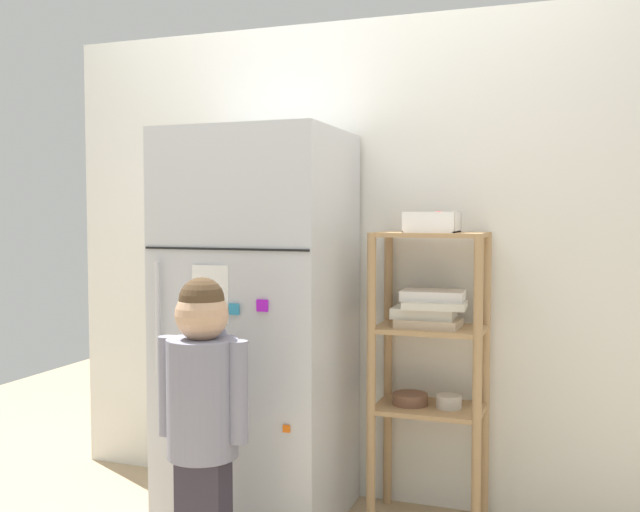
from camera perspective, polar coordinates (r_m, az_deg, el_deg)
The scene contains 5 objects.
kitchen_wall_back at distance 3.14m, azimuth 2.30°, elevation -0.42°, with size 2.73×0.03×2.08m, color silver.
refrigerator at distance 2.95m, azimuth -4.89°, elevation -5.55°, with size 0.68×0.64×1.58m.
child_standing at distance 2.50m, azimuth -9.34°, elevation -11.02°, with size 0.33×0.25×1.03m.
pantry_shelf_unit at distance 2.90m, azimuth 8.72°, elevation -6.77°, with size 0.45×0.31×1.17m.
fruit_bin at distance 2.84m, azimuth 9.10°, elevation 2.60°, with size 0.20×0.18×0.08m.
Camera 1 is at (0.92, -2.64, 1.24)m, focal length 40.09 mm.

